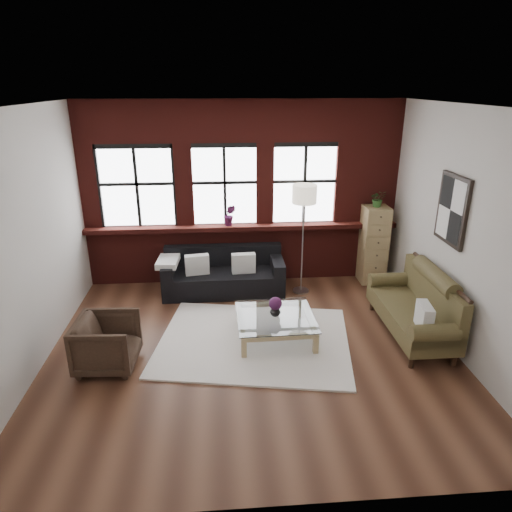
{
  "coord_description": "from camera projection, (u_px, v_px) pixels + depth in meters",
  "views": [
    {
      "loc": [
        -0.37,
        -5.4,
        3.46
      ],
      "look_at": [
        0.1,
        0.6,
        1.15
      ],
      "focal_mm": 32.0,
      "sensor_mm": 36.0,
      "label": 1
    }
  ],
  "objects": [
    {
      "name": "floor",
      "position": [
        252.0,
        349.0,
        6.29
      ],
      "size": [
        5.5,
        5.5,
        0.0
      ],
      "primitive_type": "plane",
      "color": "#452619",
      "rests_on": "ground"
    },
    {
      "name": "ceiling",
      "position": [
        251.0,
        106.0,
        5.15
      ],
      "size": [
        5.5,
        5.5,
        0.0
      ],
      "primitive_type": "plane",
      "rotation": [
        3.14,
        0.0,
        0.0
      ],
      "color": "white",
      "rests_on": "ground"
    },
    {
      "name": "wall_back",
      "position": [
        242.0,
        194.0,
        8.05
      ],
      "size": [
        5.5,
        0.0,
        5.5
      ],
      "primitive_type": "plane",
      "rotation": [
        1.57,
        0.0,
        0.0
      ],
      "color": "beige",
      "rests_on": "ground"
    },
    {
      "name": "wall_front",
      "position": [
        275.0,
        348.0,
        3.39
      ],
      "size": [
        5.5,
        0.0,
        5.5
      ],
      "primitive_type": "plane",
      "rotation": [
        -1.57,
        0.0,
        0.0
      ],
      "color": "beige",
      "rests_on": "ground"
    },
    {
      "name": "wall_left",
      "position": [
        26.0,
        246.0,
        5.52
      ],
      "size": [
        0.0,
        5.0,
        5.0
      ],
      "primitive_type": "plane",
      "rotation": [
        1.57,
        0.0,
        1.57
      ],
      "color": "beige",
      "rests_on": "ground"
    },
    {
      "name": "wall_right",
      "position": [
        463.0,
        234.0,
        5.92
      ],
      "size": [
        0.0,
        5.0,
        5.0
      ],
      "primitive_type": "plane",
      "rotation": [
        1.57,
        0.0,
        -1.57
      ],
      "color": "beige",
      "rests_on": "ground"
    },
    {
      "name": "brick_backwall",
      "position": [
        242.0,
        195.0,
        7.99
      ],
      "size": [
        5.5,
        0.12,
        3.2
      ],
      "primitive_type": null,
      "color": "#551814",
      "rests_on": "floor"
    },
    {
      "name": "sill_ledge",
      "position": [
        243.0,
        227.0,
        8.11
      ],
      "size": [
        5.5,
        0.3,
        0.08
      ],
      "primitive_type": "cube",
      "color": "#551814",
      "rests_on": "brick_backwall"
    },
    {
      "name": "window_left",
      "position": [
        137.0,
        188.0,
        7.82
      ],
      "size": [
        1.38,
        0.1,
        1.5
      ],
      "primitive_type": null,
      "color": "black",
      "rests_on": "brick_backwall"
    },
    {
      "name": "window_mid",
      "position": [
        225.0,
        187.0,
        7.92
      ],
      "size": [
        1.38,
        0.1,
        1.5
      ],
      "primitive_type": null,
      "color": "black",
      "rests_on": "brick_backwall"
    },
    {
      "name": "window_right",
      "position": [
        304.0,
        185.0,
        8.03
      ],
      "size": [
        1.38,
        0.1,
        1.5
      ],
      "primitive_type": null,
      "color": "black",
      "rests_on": "brick_backwall"
    },
    {
      "name": "wall_poster",
      "position": [
        452.0,
        210.0,
        6.11
      ],
      "size": [
        0.05,
        0.74,
        0.94
      ],
      "primitive_type": null,
      "color": "black",
      "rests_on": "wall_right"
    },
    {
      "name": "shag_rug",
      "position": [
        254.0,
        341.0,
        6.48
      ],
      "size": [
        2.97,
        2.51,
        0.03
      ],
      "primitive_type": "cube",
      "rotation": [
        0.0,
        0.0,
        -0.18
      ],
      "color": "white",
      "rests_on": "floor"
    },
    {
      "name": "dark_sofa",
      "position": [
        224.0,
        272.0,
        7.9
      ],
      "size": [
        2.07,
        0.84,
        0.75
      ],
      "primitive_type": null,
      "color": "black",
      "rests_on": "floor"
    },
    {
      "name": "pillow_a",
      "position": [
        197.0,
        265.0,
        7.71
      ],
      "size": [
        0.42,
        0.2,
        0.34
      ],
      "primitive_type": "cube",
      "rotation": [
        0.0,
        0.0,
        0.16
      ],
      "color": "silver",
      "rests_on": "dark_sofa"
    },
    {
      "name": "pillow_b",
      "position": [
        244.0,
        263.0,
        7.76
      ],
      "size": [
        0.41,
        0.17,
        0.34
      ],
      "primitive_type": "cube",
      "rotation": [
        0.0,
        0.0,
        0.07
      ],
      "color": "silver",
      "rests_on": "dark_sofa"
    },
    {
      "name": "vintage_settee",
      "position": [
        412.0,
        304.0,
        6.49
      ],
      "size": [
        0.83,
        1.86,
        0.99
      ],
      "primitive_type": null,
      "color": "#4D4323",
      "rests_on": "floor"
    },
    {
      "name": "pillow_settee",
      "position": [
        424.0,
        317.0,
        5.92
      ],
      "size": [
        0.19,
        0.39,
        0.34
      ],
      "primitive_type": "cube",
      "rotation": [
        0.0,
        0.0,
        -0.13
      ],
      "color": "silver",
      "rests_on": "vintage_settee"
    },
    {
      "name": "armchair",
      "position": [
        107.0,
        343.0,
        5.8
      ],
      "size": [
        0.79,
        0.77,
        0.69
      ],
      "primitive_type": "imported",
      "rotation": [
        0.0,
        0.0,
        1.52
      ],
      "color": "#2E2017",
      "rests_on": "floor"
    },
    {
      "name": "coffee_table",
      "position": [
        275.0,
        327.0,
        6.53
      ],
      "size": [
        1.11,
        1.11,
        0.37
      ],
      "primitive_type": null,
      "rotation": [
        0.0,
        0.0,
        0.02
      ],
      "color": "#A28858",
      "rests_on": "shag_rug"
    },
    {
      "name": "vase",
      "position": [
        275.0,
        311.0,
        6.43
      ],
      "size": [
        0.18,
        0.18,
        0.16
      ],
      "primitive_type": "imported",
      "rotation": [
        0.0,
        0.0,
        -0.27
      ],
      "color": "#B2B2B2",
      "rests_on": "coffee_table"
    },
    {
      "name": "flowers",
      "position": [
        275.0,
        304.0,
        6.39
      ],
      "size": [
        0.19,
        0.19,
        0.19
      ],
      "primitive_type": "sphere",
      "color": "#4F1B46",
      "rests_on": "vase"
    },
    {
      "name": "drawer_chest",
      "position": [
        373.0,
        245.0,
        8.22
      ],
      "size": [
        0.43,
        0.43,
        1.41
      ],
      "primitive_type": "cube",
      "color": "#A28858",
      "rests_on": "floor"
    },
    {
      "name": "potted_plant_top",
      "position": [
        378.0,
        199.0,
        7.91
      ],
      "size": [
        0.28,
        0.24,
        0.29
      ],
      "primitive_type": "imported",
      "rotation": [
        0.0,
        0.0,
        -0.07
      ],
      "color": "#2D5923",
      "rests_on": "drawer_chest"
    },
    {
      "name": "floor_lamp",
      "position": [
        303.0,
        236.0,
        7.67
      ],
      "size": [
        0.4,
        0.4,
        2.05
      ],
      "primitive_type": null,
      "color": "#A5A5A8",
      "rests_on": "floor"
    },
    {
      "name": "sill_plant",
      "position": [
        230.0,
        215.0,
        7.98
      ],
      "size": [
        0.23,
        0.2,
        0.38
      ],
      "primitive_type": "imported",
      "rotation": [
        0.0,
        0.0,
        -0.15
      ],
      "color": "#4F1B46",
      "rests_on": "sill_ledge"
    }
  ]
}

